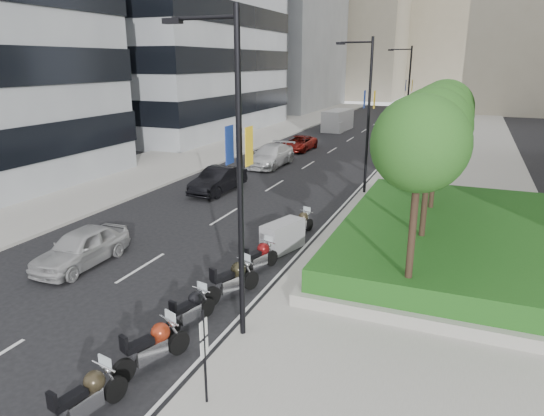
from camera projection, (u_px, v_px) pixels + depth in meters
The scene contains 30 objects.
ground at pixel (101, 325), 14.72m from camera, with size 160.00×160.00×0.00m, color black.
sidewalk_right at pixel (455, 162), 38.07m from camera, with size 10.00×100.00×0.15m, color #9E9B93.
sidewalk_left at pixel (218, 146), 45.62m from camera, with size 8.00×100.00×0.15m, color #9E9B93.
lane_edge at pixel (387, 158), 40.00m from camera, with size 0.12×100.00×0.01m, color silver.
lane_centre at pixel (326, 154), 41.87m from camera, with size 0.12×100.00×0.01m, color silver.
building_grey_far at pixel (265, 16), 81.08m from camera, with size 22.00×26.00×30.00m, color gray.
building_cream_left at pixel (344, 17), 104.95m from camera, with size 26.00×24.00×34.00m, color #B7AD93.
building_cream_centre at pixel (448, 12), 114.92m from camera, with size 30.00×24.00×38.00m, color #B7AD93.
planter at pixel (462, 247), 19.89m from camera, with size 10.00×14.00×0.40m, color #9F9D94.
hedge at pixel (464, 234), 19.72m from camera, with size 9.40×13.40×0.80m, color #1A4D16.
tree_0 at pixel (420, 145), 13.64m from camera, with size 2.80×2.80×6.30m.
tree_1 at pixel (432, 128), 17.19m from camera, with size 2.80×2.80×6.30m.
tree_2 at pixel (439, 116), 20.74m from camera, with size 2.80×2.80×6.30m.
tree_3 at pixel (445, 108), 24.28m from camera, with size 2.80×2.80×6.30m.
lamp_post_0 at pixel (234, 166), 12.65m from camera, with size 2.34×0.45×9.00m.
lamp_post_1 at pixel (366, 109), 27.73m from camera, with size 2.34×0.45×9.00m.
lamp_post_2 at pixel (407, 92), 43.69m from camera, with size 2.34×0.45×9.00m.
parking_sign at pixel (205, 352), 10.80m from camera, with size 0.06×0.32×2.50m.
motorcycle_0 at pixel (86, 398), 10.64m from camera, with size 0.75×2.23×1.12m.
motorcycle_1 at pixel (153, 346), 12.53m from camera, with size 1.05×2.25×1.17m.
motorcycle_2 at pixel (191, 309), 14.51m from camera, with size 0.73×2.07×1.04m.
motorcycle_3 at pixel (233, 280), 16.30m from camera, with size 1.14×2.25×1.19m.
motorcycle_4 at pixel (259, 257), 18.28m from camera, with size 0.89×2.15×1.10m.
motorcycle_5 at pixel (283, 236), 20.35m from camera, with size 1.42×2.23×1.26m.
motorcycle_6 at pixel (300, 223), 22.23m from camera, with size 0.81×2.03×1.03m.
car_a at pixel (81, 247), 18.86m from camera, with size 1.72×4.28×1.46m, color #ADADAF.
car_b at pixel (218, 180), 29.44m from camera, with size 1.62×4.63×1.53m, color black.
car_c at pixel (271, 155), 36.90m from camera, with size 2.25×5.55×1.61m, color silver.
car_d at pixel (299, 143), 43.38m from camera, with size 2.16×4.69×1.30m, color maroon.
delivery_van at pixel (337, 121), 55.76m from camera, with size 2.49×5.66×2.32m.
Camera 1 is at (9.73, -10.15, 7.67)m, focal length 32.00 mm.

